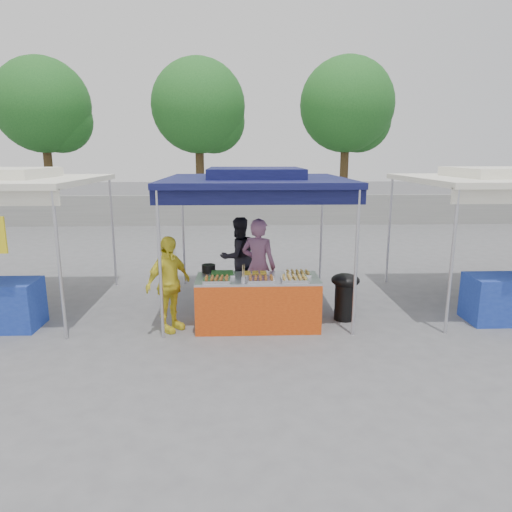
{
  "coord_description": "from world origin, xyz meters",
  "views": [
    {
      "loc": [
        -0.3,
        -7.25,
        2.82
      ],
      "look_at": [
        0.0,
        0.6,
        1.05
      ],
      "focal_mm": 32.0,
      "sensor_mm": 36.0,
      "label": 1
    }
  ],
  "objects_px": {
    "wok_burner": "(345,293)",
    "vendor_woman": "(259,266)",
    "cooking_pot": "(209,269)",
    "customer_person": "(169,284)",
    "vendor_table": "(258,302)",
    "helper_man": "(238,257)"
  },
  "relations": [
    {
      "from": "wok_burner",
      "to": "vendor_woman",
      "type": "distance_m",
      "value": 1.57
    },
    {
      "from": "customer_person",
      "to": "vendor_table",
      "type": "bearing_deg",
      "value": -48.57
    },
    {
      "from": "wok_burner",
      "to": "helper_man",
      "type": "bearing_deg",
      "value": 145.38
    },
    {
      "from": "vendor_table",
      "to": "vendor_woman",
      "type": "distance_m",
      "value": 0.82
    },
    {
      "from": "vendor_table",
      "to": "vendor_woman",
      "type": "xyz_separation_m",
      "value": [
        0.04,
        0.7,
        0.44
      ]
    },
    {
      "from": "customer_person",
      "to": "helper_man",
      "type": "bearing_deg",
      "value": 6.17
    },
    {
      "from": "vendor_woman",
      "to": "customer_person",
      "type": "distance_m",
      "value": 1.68
    },
    {
      "from": "vendor_woman",
      "to": "helper_man",
      "type": "xyz_separation_m",
      "value": [
        -0.36,
        1.04,
        -0.06
      ]
    },
    {
      "from": "cooking_pot",
      "to": "customer_person",
      "type": "bearing_deg",
      "value": -143.66
    },
    {
      "from": "vendor_table",
      "to": "customer_person",
      "type": "bearing_deg",
      "value": -176.23
    },
    {
      "from": "vendor_table",
      "to": "wok_burner",
      "type": "height_order",
      "value": "vendor_table"
    },
    {
      "from": "vendor_woman",
      "to": "helper_man",
      "type": "bearing_deg",
      "value": -47.41
    },
    {
      "from": "vendor_table",
      "to": "wok_burner",
      "type": "relative_size",
      "value": 2.43
    },
    {
      "from": "cooking_pot",
      "to": "wok_burner",
      "type": "distance_m",
      "value": 2.37
    },
    {
      "from": "helper_man",
      "to": "customer_person",
      "type": "xyz_separation_m",
      "value": [
        -1.12,
        -1.83,
        -0.02
      ]
    },
    {
      "from": "wok_burner",
      "to": "vendor_table",
      "type": "bearing_deg",
      "value": -165.63
    },
    {
      "from": "cooking_pot",
      "to": "vendor_woman",
      "type": "height_order",
      "value": "vendor_woman"
    },
    {
      "from": "vendor_table",
      "to": "vendor_woman",
      "type": "bearing_deg",
      "value": 86.33
    },
    {
      "from": "vendor_woman",
      "to": "customer_person",
      "type": "xyz_separation_m",
      "value": [
        -1.48,
        -0.79,
        -0.08
      ]
    },
    {
      "from": "helper_man",
      "to": "customer_person",
      "type": "relative_size",
      "value": 1.03
    },
    {
      "from": "cooking_pot",
      "to": "customer_person",
      "type": "height_order",
      "value": "customer_person"
    },
    {
      "from": "vendor_table",
      "to": "vendor_woman",
      "type": "height_order",
      "value": "vendor_woman"
    }
  ]
}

